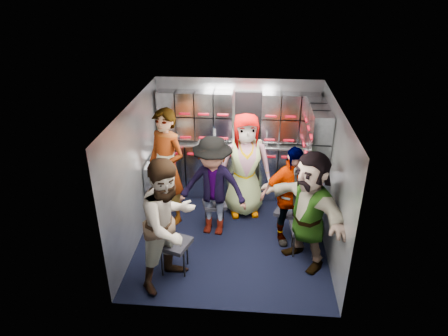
# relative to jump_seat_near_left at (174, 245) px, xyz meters

# --- Properties ---
(floor) EXTENTS (3.00, 3.00, 0.00)m
(floor) POSITION_rel_jump_seat_near_left_xyz_m (0.73, 0.82, -0.42)
(floor) COLOR black
(floor) RESTS_ON ground
(wall_back) EXTENTS (2.80, 0.04, 2.10)m
(wall_back) POSITION_rel_jump_seat_near_left_xyz_m (0.73, 2.32, 0.63)
(wall_back) COLOR gray
(wall_back) RESTS_ON ground
(wall_left) EXTENTS (0.04, 3.00, 2.10)m
(wall_left) POSITION_rel_jump_seat_near_left_xyz_m (-0.67, 0.82, 0.63)
(wall_left) COLOR gray
(wall_left) RESTS_ON ground
(wall_right) EXTENTS (0.04, 3.00, 2.10)m
(wall_right) POSITION_rel_jump_seat_near_left_xyz_m (2.13, 0.82, 0.63)
(wall_right) COLOR gray
(wall_right) RESTS_ON ground
(ceiling) EXTENTS (2.80, 3.00, 0.02)m
(ceiling) POSITION_rel_jump_seat_near_left_xyz_m (0.73, 0.82, 1.68)
(ceiling) COLOR silver
(ceiling) RESTS_ON wall_back
(cart_bank_back) EXTENTS (2.68, 0.38, 0.99)m
(cart_bank_back) POSITION_rel_jump_seat_near_left_xyz_m (0.73, 2.11, 0.07)
(cart_bank_back) COLOR gray
(cart_bank_back) RESTS_ON ground
(cart_bank_left) EXTENTS (0.38, 0.76, 0.99)m
(cart_bank_left) POSITION_rel_jump_seat_near_left_xyz_m (-0.46, 1.38, 0.07)
(cart_bank_left) COLOR gray
(cart_bank_left) RESTS_ON ground
(counter) EXTENTS (2.68, 0.42, 0.03)m
(counter) POSITION_rel_jump_seat_near_left_xyz_m (0.73, 2.11, 0.59)
(counter) COLOR #B3B5BA
(counter) RESTS_ON cart_bank_back
(locker_bank_back) EXTENTS (2.68, 0.28, 0.82)m
(locker_bank_back) POSITION_rel_jump_seat_near_left_xyz_m (0.73, 2.17, 1.07)
(locker_bank_back) COLOR gray
(locker_bank_back) RESTS_ON wall_back
(locker_bank_right) EXTENTS (0.28, 1.00, 0.82)m
(locker_bank_right) POSITION_rel_jump_seat_near_left_xyz_m (1.98, 1.52, 1.07)
(locker_bank_right) COLOR gray
(locker_bank_right) RESTS_ON wall_right
(right_cabinet) EXTENTS (0.28, 1.20, 1.00)m
(right_cabinet) POSITION_rel_jump_seat_near_left_xyz_m (1.98, 1.42, 0.08)
(right_cabinet) COLOR gray
(right_cabinet) RESTS_ON ground
(coffee_niche) EXTENTS (0.46, 0.16, 0.84)m
(coffee_niche) POSITION_rel_jump_seat_near_left_xyz_m (0.91, 2.23, 1.05)
(coffee_niche) COLOR black
(coffee_niche) RESTS_ON wall_back
(red_latch_strip) EXTENTS (2.60, 0.02, 0.03)m
(red_latch_strip) POSITION_rel_jump_seat_near_left_xyz_m (0.73, 1.91, 0.46)
(red_latch_strip) COLOR #9D0615
(red_latch_strip) RESTS_ON cart_bank_back
(jump_seat_near_left) EXTENTS (0.50, 0.49, 0.48)m
(jump_seat_near_left) POSITION_rel_jump_seat_near_left_xyz_m (0.00, 0.00, 0.00)
(jump_seat_near_left) COLOR black
(jump_seat_near_left) RESTS_ON ground
(jump_seat_mid_left) EXTENTS (0.42, 0.41, 0.41)m
(jump_seat_mid_left) POSITION_rel_jump_seat_near_left_xyz_m (0.43, 1.12, -0.06)
(jump_seat_mid_left) COLOR black
(jump_seat_mid_left) RESTS_ON ground
(jump_seat_center) EXTENTS (0.52, 0.51, 0.48)m
(jump_seat_center) POSITION_rel_jump_seat_near_left_xyz_m (0.89, 1.73, -0.00)
(jump_seat_center) COLOR black
(jump_seat_center) RESTS_ON ground
(jump_seat_mid_right) EXTENTS (0.45, 0.44, 0.42)m
(jump_seat_mid_right) POSITION_rel_jump_seat_near_left_xyz_m (1.57, 0.99, -0.05)
(jump_seat_mid_right) COLOR black
(jump_seat_mid_right) RESTS_ON ground
(jump_seat_near_right) EXTENTS (0.41, 0.39, 0.45)m
(jump_seat_near_right) POSITION_rel_jump_seat_near_left_xyz_m (1.78, 0.53, -0.03)
(jump_seat_near_right) COLOR black
(jump_seat_near_right) RESTS_ON ground
(attendant_standing) EXTENTS (0.83, 0.74, 1.89)m
(attendant_standing) POSITION_rel_jump_seat_near_left_xyz_m (-0.32, 1.23, 0.52)
(attendant_standing) COLOR black
(attendant_standing) RESTS_ON ground
(attendant_arc_a) EXTENTS (1.04, 1.09, 1.77)m
(attendant_arc_a) POSITION_rel_jump_seat_near_left_xyz_m (-0.00, -0.18, 0.46)
(attendant_arc_a) COLOR black
(attendant_arc_a) RESTS_ON ground
(attendant_arc_b) EXTENTS (1.12, 0.75, 1.60)m
(attendant_arc_b) POSITION_rel_jump_seat_near_left_xyz_m (0.43, 0.94, 0.38)
(attendant_arc_b) COLOR black
(attendant_arc_b) RESTS_ON ground
(attendant_arc_c) EXTENTS (0.94, 0.70, 1.75)m
(attendant_arc_c) POSITION_rel_jump_seat_near_left_xyz_m (0.89, 1.55, 0.45)
(attendant_arc_c) COLOR black
(attendant_arc_c) RESTS_ON ground
(attendant_arc_d) EXTENTS (0.97, 0.59, 1.55)m
(attendant_arc_d) POSITION_rel_jump_seat_near_left_xyz_m (1.57, 0.81, 0.35)
(attendant_arc_d) COLOR black
(attendant_arc_d) RESTS_ON ground
(attendant_arc_e) EXTENTS (1.36, 1.53, 1.69)m
(attendant_arc_e) POSITION_rel_jump_seat_near_left_xyz_m (1.78, 0.35, 0.42)
(attendant_arc_e) COLOR black
(attendant_arc_e) RESTS_ON ground
(bottle_left) EXTENTS (0.07, 0.07, 0.27)m
(bottle_left) POSITION_rel_jump_seat_near_left_xyz_m (0.35, 2.06, 0.74)
(bottle_left) COLOR white
(bottle_left) RESTS_ON counter
(bottle_mid) EXTENTS (0.06, 0.06, 0.23)m
(bottle_mid) POSITION_rel_jump_seat_near_left_xyz_m (0.07, 2.06, 0.72)
(bottle_mid) COLOR white
(bottle_mid) RESTS_ON counter
(bottle_right) EXTENTS (0.06, 0.06, 0.27)m
(bottle_right) POSITION_rel_jump_seat_near_left_xyz_m (1.23, 2.06, 0.74)
(bottle_right) COLOR white
(bottle_right) RESTS_ON counter
(cup_left) EXTENTS (0.08, 0.08, 0.11)m
(cup_left) POSITION_rel_jump_seat_near_left_xyz_m (0.42, 2.05, 0.66)
(cup_left) COLOR tan
(cup_left) RESTS_ON counter
(cup_right) EXTENTS (0.07, 0.07, 0.09)m
(cup_right) POSITION_rel_jump_seat_near_left_xyz_m (1.12, 2.05, 0.65)
(cup_right) COLOR tan
(cup_right) RESTS_ON counter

